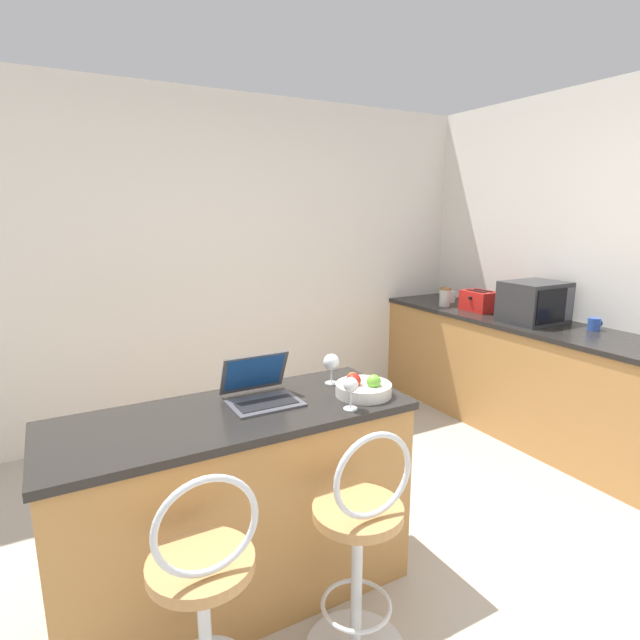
% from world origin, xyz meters
% --- Properties ---
extents(ground_plane, '(20.00, 20.00, 0.00)m').
position_xyz_m(ground_plane, '(0.00, 0.00, 0.00)').
color(ground_plane, '#ADA393').
extents(wall_back, '(12.00, 0.06, 2.60)m').
position_xyz_m(wall_back, '(0.00, 2.53, 1.30)').
color(wall_back, silver).
rests_on(wall_back, ground_plane).
extents(breakfast_bar, '(1.51, 0.58, 0.89)m').
position_xyz_m(breakfast_bar, '(-0.50, 0.56, 0.44)').
color(breakfast_bar, '#B27C42').
rests_on(breakfast_bar, ground_plane).
extents(counter_right, '(0.64, 3.03, 0.89)m').
position_xyz_m(counter_right, '(2.08, 1.00, 0.44)').
color(counter_right, '#B27C42').
rests_on(counter_right, ground_plane).
extents(bar_stool_near, '(0.40, 0.40, 0.97)m').
position_xyz_m(bar_stool_near, '(-0.79, 0.03, 0.45)').
color(bar_stool_near, silver).
rests_on(bar_stool_near, ground_plane).
extents(bar_stool_far, '(0.40, 0.40, 0.97)m').
position_xyz_m(bar_stool_far, '(-0.20, 0.03, 0.45)').
color(bar_stool_far, silver).
rests_on(bar_stool_far, ground_plane).
extents(laptop, '(0.30, 0.28, 0.20)m').
position_xyz_m(laptop, '(-0.35, 0.62, 0.94)').
color(laptop, '#47474C').
rests_on(laptop, breakfast_bar).
extents(microwave, '(0.44, 0.36, 0.31)m').
position_xyz_m(microwave, '(2.07, 1.12, 1.04)').
color(microwave, '#2D2D30').
rests_on(microwave, counter_right).
extents(toaster, '(0.22, 0.27, 0.17)m').
position_xyz_m(toaster, '(2.05, 1.64, 0.97)').
color(toaster, red).
rests_on(toaster, counter_right).
extents(mug_blue, '(0.10, 0.08, 0.09)m').
position_xyz_m(mug_blue, '(2.23, 0.73, 0.93)').
color(mug_blue, '#2D51AD').
rests_on(mug_blue, counter_right).
extents(wine_glass_tall, '(0.08, 0.08, 0.15)m').
position_xyz_m(wine_glass_tall, '(0.04, 0.66, 0.99)').
color(wine_glass_tall, silver).
rests_on(wine_glass_tall, breakfast_bar).
extents(fruit_bowl, '(0.26, 0.26, 0.11)m').
position_xyz_m(fruit_bowl, '(0.09, 0.46, 0.92)').
color(fruit_bowl, silver).
rests_on(fruit_bowl, breakfast_bar).
extents(mug_white, '(0.10, 0.08, 0.10)m').
position_xyz_m(mug_white, '(2.13, 2.06, 0.94)').
color(mug_white, white).
rests_on(mug_white, counter_right).
extents(storage_jar, '(0.10, 0.10, 0.17)m').
position_xyz_m(storage_jar, '(1.94, 1.93, 0.97)').
color(storage_jar, silver).
rests_on(storage_jar, counter_right).
extents(wine_glass_short, '(0.06, 0.06, 0.14)m').
position_xyz_m(wine_glass_short, '(-0.05, 0.34, 0.99)').
color(wine_glass_short, silver).
rests_on(wine_glass_short, breakfast_bar).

